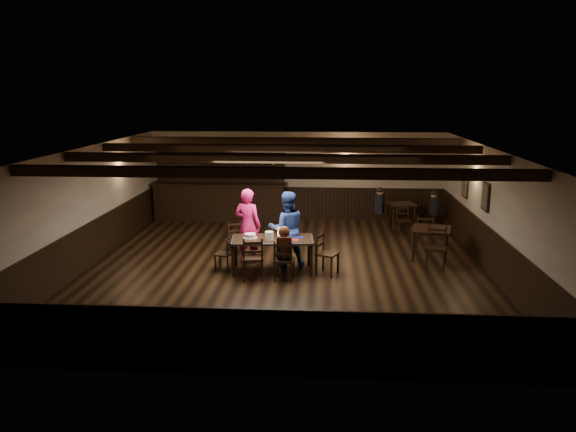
# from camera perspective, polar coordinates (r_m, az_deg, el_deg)

# --- Properties ---
(ground) EXTENTS (10.00, 10.00, 0.00)m
(ground) POSITION_cam_1_polar(r_m,az_deg,el_deg) (12.80, -0.22, -5.23)
(ground) COLOR black
(ground) RESTS_ON ground
(room_shell) EXTENTS (9.02, 10.02, 2.71)m
(room_shell) POSITION_cam_1_polar(r_m,az_deg,el_deg) (12.42, -0.18, 2.51)
(room_shell) COLOR beige
(room_shell) RESTS_ON ground
(dining_table) EXTENTS (1.86, 1.06, 0.75)m
(dining_table) POSITION_cam_1_polar(r_m,az_deg,el_deg) (12.34, -1.60, -2.61)
(dining_table) COLOR black
(dining_table) RESTS_ON ground
(chair_near_left) EXTENTS (0.50, 0.48, 0.95)m
(chair_near_left) POSITION_cam_1_polar(r_m,az_deg,el_deg) (11.78, -3.59, -4.04)
(chair_near_left) COLOR black
(chair_near_left) RESTS_ON ground
(chair_near_right) EXTENTS (0.44, 0.42, 0.88)m
(chair_near_right) POSITION_cam_1_polar(r_m,az_deg,el_deg) (11.74, -0.45, -4.28)
(chair_near_right) COLOR black
(chair_near_right) RESTS_ON ground
(chair_end_left) EXTENTS (0.40, 0.41, 0.77)m
(chair_end_left) POSITION_cam_1_polar(r_m,az_deg,el_deg) (12.51, -6.28, -3.59)
(chair_end_left) COLOR black
(chair_end_left) RESTS_ON ground
(chair_end_right) EXTENTS (0.56, 0.57, 0.94)m
(chair_end_right) POSITION_cam_1_polar(r_m,az_deg,el_deg) (12.22, 3.67, -3.44)
(chair_end_right) COLOR black
(chair_end_right) RESTS_ON ground
(chair_far_pushed) EXTENTS (0.48, 0.47, 0.78)m
(chair_far_pushed) POSITION_cam_1_polar(r_m,az_deg,el_deg) (13.87, -5.35, -1.92)
(chair_far_pushed) COLOR black
(chair_far_pushed) RESTS_ON ground
(woman_pink) EXTENTS (0.73, 0.59, 1.74)m
(woman_pink) POSITION_cam_1_polar(r_m,az_deg,el_deg) (13.01, -4.10, -0.98)
(woman_pink) COLOR #FF2092
(woman_pink) RESTS_ON ground
(man_blue) EXTENTS (0.95, 0.81, 1.72)m
(man_blue) POSITION_cam_1_polar(r_m,az_deg,el_deg) (12.73, -0.13, -1.31)
(man_blue) COLOR navy
(man_blue) RESTS_ON ground
(seated_person) EXTENTS (0.31, 0.46, 0.75)m
(seated_person) POSITION_cam_1_polar(r_m,az_deg,el_deg) (11.72, -0.40, -2.86)
(seated_person) COLOR black
(seated_person) RESTS_ON ground
(cake) EXTENTS (0.31, 0.31, 0.10)m
(cake) POSITION_cam_1_polar(r_m,az_deg,el_deg) (12.39, -3.86, -2.03)
(cake) COLOR white
(cake) RESTS_ON dining_table
(plate_stack_a) EXTENTS (0.19, 0.19, 0.18)m
(plate_stack_a) POSITION_cam_1_polar(r_m,az_deg,el_deg) (12.22, -1.91, -2.00)
(plate_stack_a) COLOR white
(plate_stack_a) RESTS_ON dining_table
(plate_stack_b) EXTENTS (0.19, 0.19, 0.22)m
(plate_stack_b) POSITION_cam_1_polar(r_m,az_deg,el_deg) (12.39, -0.67, -1.69)
(plate_stack_b) COLOR white
(plate_stack_b) RESTS_ON dining_table
(tea_light) EXTENTS (0.05, 0.05, 0.06)m
(tea_light) POSITION_cam_1_polar(r_m,az_deg,el_deg) (12.38, -1.65, -2.13)
(tea_light) COLOR #A5A8AD
(tea_light) RESTS_ON dining_table
(salt_shaker) EXTENTS (0.04, 0.04, 0.10)m
(salt_shaker) POSITION_cam_1_polar(r_m,az_deg,el_deg) (12.23, -0.12, -2.17)
(salt_shaker) COLOR silver
(salt_shaker) RESTS_ON dining_table
(pepper_shaker) EXTENTS (0.04, 0.04, 0.09)m
(pepper_shaker) POSITION_cam_1_polar(r_m,az_deg,el_deg) (12.25, 0.31, -2.18)
(pepper_shaker) COLOR #A5A8AD
(pepper_shaker) RESTS_ON dining_table
(drink_glass) EXTENTS (0.08, 0.08, 0.12)m
(drink_glass) POSITION_cam_1_polar(r_m,az_deg,el_deg) (12.38, -0.43, -1.94)
(drink_glass) COLOR silver
(drink_glass) RESTS_ON dining_table
(menu_red) EXTENTS (0.28, 0.21, 0.00)m
(menu_red) POSITION_cam_1_polar(r_m,az_deg,el_deg) (12.22, 0.48, -2.42)
(menu_red) COLOR maroon
(menu_red) RESTS_ON dining_table
(menu_blue) EXTENTS (0.28, 0.21, 0.00)m
(menu_blue) POSITION_cam_1_polar(r_m,az_deg,el_deg) (12.44, 1.00, -2.14)
(menu_blue) COLOR #111355
(menu_blue) RESTS_ON dining_table
(bar_counter) EXTENTS (4.18, 0.70, 2.20)m
(bar_counter) POSITION_cam_1_polar(r_m,az_deg,el_deg) (17.48, -6.93, 1.99)
(bar_counter) COLOR black
(bar_counter) RESTS_ON ground
(back_table_a) EXTENTS (1.06, 1.06, 0.75)m
(back_table_a) POSITION_cam_1_polar(r_m,az_deg,el_deg) (13.68, 14.31, -1.61)
(back_table_a) COLOR black
(back_table_a) RESTS_ON ground
(back_table_b) EXTENTS (0.83, 0.83, 0.75)m
(back_table_b) POSITION_cam_1_polar(r_m,az_deg,el_deg) (16.49, 11.44, 0.90)
(back_table_b) COLOR black
(back_table_b) RESTS_ON ground
(bg_patron_left) EXTENTS (0.32, 0.41, 0.75)m
(bg_patron_left) POSITION_cam_1_polar(r_m,az_deg,el_deg) (16.36, 9.29, 1.60)
(bg_patron_left) COLOR black
(bg_patron_left) RESTS_ON ground
(bg_patron_right) EXTENTS (0.24, 0.36, 0.69)m
(bg_patron_right) POSITION_cam_1_polar(r_m,az_deg,el_deg) (16.54, 14.57, 1.35)
(bg_patron_right) COLOR black
(bg_patron_right) RESTS_ON ground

